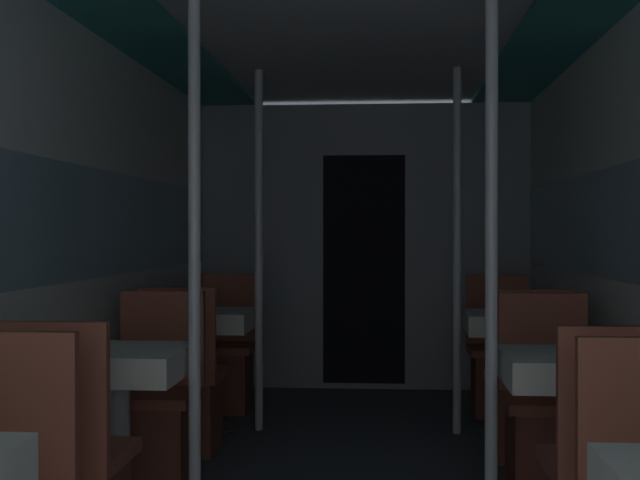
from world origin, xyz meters
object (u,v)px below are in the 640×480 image
(chair_left_far_1, at_px, (154,425))
(support_pole_right_2, at_px, (457,251))
(dining_table_right_1, at_px, (575,386))
(chair_right_far_2, at_px, (500,371))
(chair_right_near_2, at_px, (527,406))
(chair_left_near_2, at_px, (184,401))
(support_pole_right_1, at_px, (491,260))
(dining_table_left_2, at_px, (206,332))
(dining_table_right_2, at_px, (512,334))
(support_pole_left_2, at_px, (259,250))
(chair_left_far_2, at_px, (224,368))
(support_pole_left_1, at_px, (194,259))
(dining_table_left_1, at_px, (116,380))
(chair_right_far_1, at_px, (548,432))

(chair_left_far_1, xyz_separation_m, support_pole_right_2, (1.55, 1.23, 0.83))
(dining_table_right_1, relative_size, chair_right_far_2, 0.80)
(chair_right_near_2, bearing_deg, chair_left_far_1, -161.35)
(chair_left_near_2, distance_m, support_pole_right_1, 2.14)
(dining_table_left_2, bearing_deg, support_pole_right_2, 0.00)
(chair_left_far_1, distance_m, dining_table_right_2, 2.27)
(support_pole_left_2, distance_m, chair_right_far_2, 1.85)
(chair_left_far_1, distance_m, support_pole_left_2, 1.52)
(chair_left_far_2, bearing_deg, chair_right_near_2, 147.75)
(dining_table_right_1, bearing_deg, support_pole_left_1, 180.00)
(support_pole_left_1, distance_m, dining_table_right_1, 1.63)
(dining_table_left_1, distance_m, dining_table_left_2, 1.82)
(chair_left_far_1, bearing_deg, dining_table_right_2, -146.85)
(dining_table_left_2, height_order, dining_table_right_2, same)
(dining_table_left_2, bearing_deg, chair_right_far_2, 17.51)
(dining_table_right_1, bearing_deg, chair_right_far_2, 90.00)
(chair_left_near_2, xyz_separation_m, chair_right_near_2, (1.88, 0.00, 0.00))
(dining_table_left_1, bearing_deg, dining_table_left_2, 90.00)
(chair_left_far_1, relative_size, chair_left_near_2, 1.00)
(dining_table_left_1, height_order, support_pole_left_1, support_pole_left_1)
(dining_table_left_1, xyz_separation_m, chair_right_near_2, (1.88, 1.23, -0.32))
(chair_right_far_1, bearing_deg, support_pole_left_1, 20.97)
(dining_table_right_1, distance_m, support_pole_right_2, 1.92)
(chair_left_far_1, relative_size, support_pole_left_2, 0.42)
(support_pole_right_2, bearing_deg, chair_right_near_2, -60.77)
(dining_table_right_2, height_order, chair_right_far_2, chair_right_far_2)
(dining_table_left_1, xyz_separation_m, chair_right_far_2, (1.88, 2.42, -0.32))
(dining_table_right_1, bearing_deg, chair_right_near_2, 90.00)
(support_pole_right_1, bearing_deg, dining_table_left_1, 180.00)
(dining_table_right_1, bearing_deg, chair_left_near_2, 146.85)
(support_pole_left_1, xyz_separation_m, support_pole_right_2, (1.22, 1.82, 0.00))
(dining_table_right_1, relative_size, chair_right_near_2, 0.80)
(chair_right_near_2, relative_size, chair_right_far_2, 1.00)
(chair_left_far_1, xyz_separation_m, support_pole_left_1, (0.33, -0.59, 0.83))
(dining_table_left_2, distance_m, chair_right_near_2, 2.00)
(dining_table_right_2, relative_size, support_pole_right_2, 0.33)
(support_pole_left_2, distance_m, support_pole_right_1, 2.19)
(chair_left_far_2, distance_m, support_pole_right_1, 2.99)
(support_pole_left_2, relative_size, chair_right_far_2, 2.40)
(chair_left_far_1, distance_m, chair_right_near_2, 1.99)
(chair_right_far_2, bearing_deg, chair_right_far_1, 90.00)
(dining_table_left_1, bearing_deg, chair_right_far_1, 17.51)
(chair_left_far_2, xyz_separation_m, chair_right_far_1, (1.88, -1.82, 0.00))
(dining_table_left_1, bearing_deg, support_pole_right_1, 0.00)
(support_pole_right_1, bearing_deg, chair_left_far_2, 122.67)
(support_pole_right_2, bearing_deg, dining_table_left_1, -130.37)
(chair_left_far_2, height_order, dining_table_right_1, chair_left_far_2)
(chair_left_far_1, bearing_deg, dining_table_left_2, -90.00)
(chair_right_near_2, bearing_deg, support_pole_right_1, -105.13)
(chair_left_far_2, xyz_separation_m, dining_table_right_1, (1.88, -2.42, 0.32))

